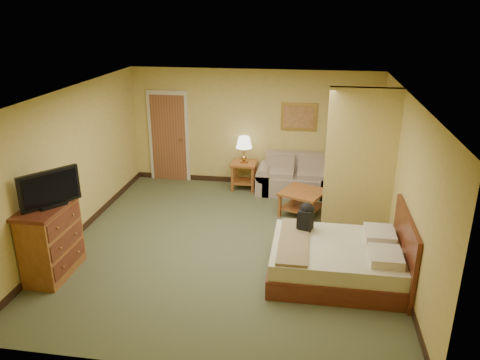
% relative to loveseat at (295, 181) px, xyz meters
% --- Properties ---
extents(floor, '(6.00, 6.00, 0.00)m').
position_rel_loveseat_xyz_m(floor, '(-1.00, -2.57, -0.28)').
color(floor, '#4C5235').
rests_on(floor, ground).
extents(ceiling, '(6.00, 6.00, 0.00)m').
position_rel_loveseat_xyz_m(ceiling, '(-1.00, -2.57, 2.32)').
color(ceiling, white).
rests_on(ceiling, back_wall).
extents(back_wall, '(5.50, 0.02, 2.60)m').
position_rel_loveseat_xyz_m(back_wall, '(-1.00, 0.43, 1.02)').
color(back_wall, tan).
rests_on(back_wall, floor).
extents(left_wall, '(0.02, 6.00, 2.60)m').
position_rel_loveseat_xyz_m(left_wall, '(-3.75, -2.57, 1.02)').
color(left_wall, tan).
rests_on(left_wall, floor).
extents(right_wall, '(0.02, 6.00, 2.60)m').
position_rel_loveseat_xyz_m(right_wall, '(1.75, -2.57, 1.02)').
color(right_wall, tan).
rests_on(right_wall, floor).
extents(partition, '(1.20, 0.15, 2.60)m').
position_rel_loveseat_xyz_m(partition, '(1.15, -1.65, 1.02)').
color(partition, tan).
rests_on(partition, floor).
extents(door, '(0.94, 0.16, 2.10)m').
position_rel_loveseat_xyz_m(door, '(-2.94, 0.39, 0.76)').
color(door, beige).
rests_on(door, floor).
extents(baseboard, '(5.50, 0.02, 0.12)m').
position_rel_loveseat_xyz_m(baseboard, '(-1.00, 0.42, -0.22)').
color(baseboard, black).
rests_on(baseboard, floor).
extents(loveseat, '(1.68, 0.78, 0.85)m').
position_rel_loveseat_xyz_m(loveseat, '(0.00, 0.00, 0.00)').
color(loveseat, gray).
rests_on(loveseat, floor).
extents(side_table, '(0.56, 0.56, 0.61)m').
position_rel_loveseat_xyz_m(side_table, '(-1.15, 0.08, 0.13)').
color(side_table, brown).
rests_on(side_table, floor).
extents(table_lamp, '(0.35, 0.35, 0.59)m').
position_rel_loveseat_xyz_m(table_lamp, '(-1.15, 0.08, 0.78)').
color(table_lamp, '#AC803F').
rests_on(table_lamp, side_table).
extents(coffee_table, '(1.00, 1.00, 0.49)m').
position_rel_loveseat_xyz_m(coffee_table, '(0.19, -1.14, 0.08)').
color(coffee_table, brown).
rests_on(coffee_table, floor).
extents(wall_picture, '(0.78, 0.04, 0.60)m').
position_rel_loveseat_xyz_m(wall_picture, '(0.00, 0.40, 1.32)').
color(wall_picture, '#B78E3F').
rests_on(wall_picture, back_wall).
extents(dresser, '(0.56, 1.07, 1.14)m').
position_rel_loveseat_xyz_m(dresser, '(-3.47, -3.91, 0.30)').
color(dresser, brown).
rests_on(dresser, floor).
extents(tv, '(0.57, 0.75, 0.54)m').
position_rel_loveseat_xyz_m(tv, '(-3.37, -3.91, 1.12)').
color(tv, black).
rests_on(tv, dresser).
extents(bed, '(1.97, 1.67, 1.08)m').
position_rel_loveseat_xyz_m(bed, '(0.83, -3.32, 0.02)').
color(bed, '#532013').
rests_on(bed, floor).
extents(backpack, '(0.25, 0.31, 0.47)m').
position_rel_loveseat_xyz_m(backpack, '(0.28, -2.88, 0.50)').
color(backpack, black).
rests_on(backpack, bed).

